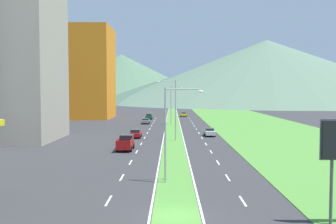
# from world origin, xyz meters

# --- Properties ---
(ground_plane) EXTENTS (600.00, 600.00, 0.00)m
(ground_plane) POSITION_xyz_m (0.00, 0.00, 0.00)
(ground_plane) COLOR #2D2D30
(grass_median) EXTENTS (3.20, 240.00, 0.06)m
(grass_median) POSITION_xyz_m (0.00, 60.00, 0.03)
(grass_median) COLOR #477F33
(grass_median) RESTS_ON ground_plane
(grass_verge_right) EXTENTS (24.00, 240.00, 0.06)m
(grass_verge_right) POSITION_xyz_m (20.60, 60.00, 0.03)
(grass_verge_right) COLOR #477F33
(grass_verge_right) RESTS_ON ground_plane
(lane_dash_left_3) EXTENTS (0.16, 2.80, 0.01)m
(lane_dash_left_3) POSITION_xyz_m (-5.10, 3.58, 0.01)
(lane_dash_left_3) COLOR silver
(lane_dash_left_3) RESTS_ON ground_plane
(lane_dash_left_4) EXTENTS (0.16, 2.80, 0.01)m
(lane_dash_left_4) POSITION_xyz_m (-5.10, 11.44, 0.01)
(lane_dash_left_4) COLOR silver
(lane_dash_left_4) RESTS_ON ground_plane
(lane_dash_left_5) EXTENTS (0.16, 2.80, 0.01)m
(lane_dash_left_5) POSITION_xyz_m (-5.10, 19.30, 0.01)
(lane_dash_left_5) COLOR silver
(lane_dash_left_5) RESTS_ON ground_plane
(lane_dash_left_6) EXTENTS (0.16, 2.80, 0.01)m
(lane_dash_left_6) POSITION_xyz_m (-5.10, 27.16, 0.01)
(lane_dash_left_6) COLOR silver
(lane_dash_left_6) RESTS_ON ground_plane
(lane_dash_left_7) EXTENTS (0.16, 2.80, 0.01)m
(lane_dash_left_7) POSITION_xyz_m (-5.10, 35.02, 0.01)
(lane_dash_left_7) COLOR silver
(lane_dash_left_7) RESTS_ON ground_plane
(lane_dash_left_8) EXTENTS (0.16, 2.80, 0.01)m
(lane_dash_left_8) POSITION_xyz_m (-5.10, 42.88, 0.01)
(lane_dash_left_8) COLOR silver
(lane_dash_left_8) RESTS_ON ground_plane
(lane_dash_left_9) EXTENTS (0.16, 2.80, 0.01)m
(lane_dash_left_9) POSITION_xyz_m (-5.10, 50.74, 0.01)
(lane_dash_left_9) COLOR silver
(lane_dash_left_9) RESTS_ON ground_plane
(lane_dash_left_10) EXTENTS (0.16, 2.80, 0.01)m
(lane_dash_left_10) POSITION_xyz_m (-5.10, 58.60, 0.01)
(lane_dash_left_10) COLOR silver
(lane_dash_left_10) RESTS_ON ground_plane
(lane_dash_left_11) EXTENTS (0.16, 2.80, 0.01)m
(lane_dash_left_11) POSITION_xyz_m (-5.10, 66.46, 0.01)
(lane_dash_left_11) COLOR silver
(lane_dash_left_11) RESTS_ON ground_plane
(lane_dash_left_12) EXTENTS (0.16, 2.80, 0.01)m
(lane_dash_left_12) POSITION_xyz_m (-5.10, 74.32, 0.01)
(lane_dash_left_12) COLOR silver
(lane_dash_left_12) RESTS_ON ground_plane
(lane_dash_left_13) EXTENTS (0.16, 2.80, 0.01)m
(lane_dash_left_13) POSITION_xyz_m (-5.10, 82.18, 0.01)
(lane_dash_left_13) COLOR silver
(lane_dash_left_13) RESTS_ON ground_plane
(lane_dash_left_14) EXTENTS (0.16, 2.80, 0.01)m
(lane_dash_left_14) POSITION_xyz_m (-5.10, 90.04, 0.01)
(lane_dash_left_14) COLOR silver
(lane_dash_left_14) RESTS_ON ground_plane
(lane_dash_right_3) EXTENTS (0.16, 2.80, 0.01)m
(lane_dash_right_3) POSITION_xyz_m (5.10, 3.58, 0.01)
(lane_dash_right_3) COLOR silver
(lane_dash_right_3) RESTS_ON ground_plane
(lane_dash_right_4) EXTENTS (0.16, 2.80, 0.01)m
(lane_dash_right_4) POSITION_xyz_m (5.10, 11.44, 0.01)
(lane_dash_right_4) COLOR silver
(lane_dash_right_4) RESTS_ON ground_plane
(lane_dash_right_5) EXTENTS (0.16, 2.80, 0.01)m
(lane_dash_right_5) POSITION_xyz_m (5.10, 19.30, 0.01)
(lane_dash_right_5) COLOR silver
(lane_dash_right_5) RESTS_ON ground_plane
(lane_dash_right_6) EXTENTS (0.16, 2.80, 0.01)m
(lane_dash_right_6) POSITION_xyz_m (5.10, 27.16, 0.01)
(lane_dash_right_6) COLOR silver
(lane_dash_right_6) RESTS_ON ground_plane
(lane_dash_right_7) EXTENTS (0.16, 2.80, 0.01)m
(lane_dash_right_7) POSITION_xyz_m (5.10, 35.02, 0.01)
(lane_dash_right_7) COLOR silver
(lane_dash_right_7) RESTS_ON ground_plane
(lane_dash_right_8) EXTENTS (0.16, 2.80, 0.01)m
(lane_dash_right_8) POSITION_xyz_m (5.10, 42.88, 0.01)
(lane_dash_right_8) COLOR silver
(lane_dash_right_8) RESTS_ON ground_plane
(lane_dash_right_9) EXTENTS (0.16, 2.80, 0.01)m
(lane_dash_right_9) POSITION_xyz_m (5.10, 50.74, 0.01)
(lane_dash_right_9) COLOR silver
(lane_dash_right_9) RESTS_ON ground_plane
(lane_dash_right_10) EXTENTS (0.16, 2.80, 0.01)m
(lane_dash_right_10) POSITION_xyz_m (5.10, 58.60, 0.01)
(lane_dash_right_10) COLOR silver
(lane_dash_right_10) RESTS_ON ground_plane
(lane_dash_right_11) EXTENTS (0.16, 2.80, 0.01)m
(lane_dash_right_11) POSITION_xyz_m (5.10, 66.46, 0.01)
(lane_dash_right_11) COLOR silver
(lane_dash_right_11) RESTS_ON ground_plane
(lane_dash_right_12) EXTENTS (0.16, 2.80, 0.01)m
(lane_dash_right_12) POSITION_xyz_m (5.10, 74.32, 0.01)
(lane_dash_right_12) COLOR silver
(lane_dash_right_12) RESTS_ON ground_plane
(lane_dash_right_13) EXTENTS (0.16, 2.80, 0.01)m
(lane_dash_right_13) POSITION_xyz_m (5.10, 82.18, 0.01)
(lane_dash_right_13) COLOR silver
(lane_dash_right_13) RESTS_ON ground_plane
(lane_dash_right_14) EXTENTS (0.16, 2.80, 0.01)m
(lane_dash_right_14) POSITION_xyz_m (5.10, 90.04, 0.01)
(lane_dash_right_14) COLOR silver
(lane_dash_right_14) RESTS_ON ground_plane
(edge_line_median_left) EXTENTS (0.16, 240.00, 0.01)m
(edge_line_median_left) POSITION_xyz_m (-1.75, 60.00, 0.01)
(edge_line_median_left) COLOR silver
(edge_line_median_left) RESTS_ON ground_plane
(edge_line_median_right) EXTENTS (0.16, 240.00, 0.01)m
(edge_line_median_right) POSITION_xyz_m (1.75, 60.00, 0.01)
(edge_line_median_right) COLOR silver
(edge_line_median_right) RESTS_ON ground_plane
(domed_building) EXTENTS (15.89, 15.89, 34.72)m
(domed_building) POSITION_xyz_m (-27.79, 39.92, 14.31)
(domed_building) COLOR #9E9384
(domed_building) RESTS_ON ground_plane
(midrise_colored) EXTENTS (17.75, 17.75, 27.64)m
(midrise_colored) POSITION_xyz_m (-27.57, 92.73, 13.82)
(midrise_colored) COLOR orange
(midrise_colored) RESTS_ON ground_plane
(hill_far_left) EXTENTS (158.88, 158.88, 38.91)m
(hill_far_left) POSITION_xyz_m (-42.75, 299.30, 19.46)
(hill_far_left) COLOR #47664C
(hill_far_left) RESTS_ON ground_plane
(hill_far_center) EXTENTS (187.75, 187.75, 27.51)m
(hill_far_center) POSITION_xyz_m (29.62, 264.24, 13.75)
(hill_far_center) COLOR #3D5647
(hill_far_center) RESTS_ON ground_plane
(hill_far_right) EXTENTS (222.50, 222.50, 43.85)m
(hill_far_right) POSITION_xyz_m (65.99, 246.10, 21.93)
(hill_far_right) COLOR #516B56
(hill_far_right) RESTS_ON ground_plane
(street_lamp_near) EXTENTS (3.53, 0.38, 8.64)m
(street_lamp_near) POSITION_xyz_m (-0.43, 9.30, 5.07)
(street_lamp_near) COLOR #99999E
(street_lamp_near) RESTS_ON ground_plane
(street_lamp_mid) EXTENTS (3.21, 0.50, 10.16)m
(street_lamp_mid) POSITION_xyz_m (0.02, 38.75, 5.82)
(street_lamp_mid) COLOR #99999E
(street_lamp_mid) RESTS_ON ground_plane
(street_lamp_far) EXTENTS (2.88, 0.46, 9.48)m
(street_lamp_far) POSITION_xyz_m (-0.16, 68.32, 5.44)
(street_lamp_far) COLOR #99999E
(street_lamp_far) RESTS_ON ground_plane
(car_0) EXTENTS (1.89, 4.23, 1.46)m
(car_0) POSITION_xyz_m (6.71, 45.69, 0.75)
(car_0) COLOR #B2B2B7
(car_0) RESTS_ON ground_plane
(car_2) EXTENTS (2.01, 4.09, 1.51)m
(car_2) POSITION_xyz_m (-6.74, 42.91, 0.76)
(car_2) COLOR maroon
(car_2) RESTS_ON ground_plane
(car_3) EXTENTS (1.92, 4.55, 1.60)m
(car_3) POSITION_xyz_m (-6.97, 87.83, 0.81)
(car_3) COLOR #0C5128
(car_3) RESTS_ON ground_plane
(car_5) EXTENTS (1.87, 4.33, 1.41)m
(car_5) POSITION_xyz_m (3.59, 99.37, 0.73)
(car_5) COLOR yellow
(car_5) RESTS_ON ground_plane
(car_6) EXTENTS (1.97, 4.61, 1.35)m
(car_6) POSITION_xyz_m (-6.87, 72.19, 0.71)
(car_6) COLOR slate
(car_6) RESTS_ON ground_plane
(pickup_truck_0) EXTENTS (2.18, 5.40, 2.00)m
(pickup_truck_0) POSITION_xyz_m (-6.82, 28.95, 0.98)
(pickup_truck_0) COLOR maroon
(pickup_truck_0) RESTS_ON ground_plane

